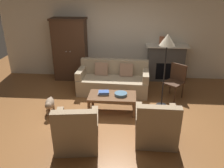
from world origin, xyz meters
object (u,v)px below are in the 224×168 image
fireplace (166,63)px  coffee_table (112,97)px  armchair_near_right (156,127)px  fruit_bowl (121,94)px  mantel_vase_terracotta (162,41)px  side_chair_wooden (175,79)px  dog (50,104)px  armchair_near_left (77,131)px  book_stack (103,93)px  couch (113,81)px  mantel_vase_jade (168,42)px  floor_lamp (167,45)px  armoire (70,49)px

fireplace → coffee_table: bearing=-125.5°
fireplace → armchair_near_right: bearing=-100.5°
fruit_bowl → mantel_vase_terracotta: (1.12, 2.08, 0.80)m
fireplace → side_chair_wooden: size_ratio=1.40×
mantel_vase_terracotta → side_chair_wooden: (0.27, -1.20, -0.74)m
fireplace → dog: 3.75m
armchair_near_left → side_chair_wooden: size_ratio=0.98×
side_chair_wooden → book_stack: bearing=-154.4°
fruit_bowl → dog: fruit_bowl is taller
couch → armchair_near_right: armchair_near_right is taller
fruit_bowl → mantel_vase_jade: bearing=58.0°
armchair_near_right → floor_lamp: size_ratio=0.49×
armchair_near_left → side_chair_wooden: 3.09m
armchair_near_left → armchair_near_right: same height
armoire → armchair_near_left: size_ratio=2.15×
coffee_table → armchair_near_right: (0.91, -1.07, -0.05)m
armoire → fruit_bowl: armoire is taller
armchair_near_right → couch: bearing=114.0°
fruit_bowl → fireplace: bearing=58.2°
armoire → mantel_vase_terracotta: (2.77, 0.06, 0.30)m
armchair_near_left → floor_lamp: size_ratio=0.49×
dog → armchair_near_right: bearing=-20.0°
mantel_vase_terracotta → dog: size_ratio=0.46×
book_stack → side_chair_wooden: side_chair_wooden is taller
fireplace → mantel_vase_jade: size_ratio=5.94×
armoire → armchair_near_right: bearing=-52.6°
armchair_near_right → side_chair_wooden: 2.08m
mantel_vase_terracotta → floor_lamp: bearing=-93.9°
coffee_table → fruit_bowl: 0.22m
mantel_vase_terracotta → armchair_near_left: size_ratio=0.29×
fruit_bowl → side_chair_wooden: side_chair_wooden is taller
armchair_near_right → floor_lamp: (0.29, 1.41, 1.24)m
book_stack → side_chair_wooden: 2.00m
armchair_near_right → dog: size_ratio=1.56×
fireplace → couch: fireplace is taller
armchair_near_left → mantel_vase_jade: bearing=59.1°
fruit_bowl → book_stack: size_ratio=1.12×
book_stack → mantel_vase_jade: size_ratio=1.24×
armoire → coffee_table: bearing=-54.3°
armoire → armchair_near_left: bearing=-74.9°
armchair_near_left → floor_lamp: (1.75, 1.68, 1.24)m
fireplace → armoire: 2.98m
couch → dog: size_ratio=3.46×
armchair_near_right → side_chair_wooden: size_ratio=0.98×
fireplace → armchair_near_left: size_ratio=1.43×
fireplace → mantel_vase_terracotta: size_ratio=4.86×
couch → dog: (-1.38, -1.31, -0.07)m
armchair_near_left → book_stack: bearing=76.1°
fireplace → armchair_near_right: 3.23m
couch → mantel_vase_jade: (1.55, 0.99, 0.91)m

